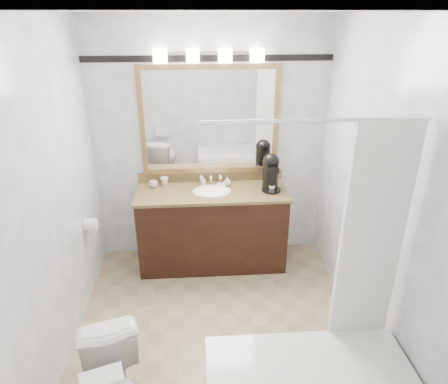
{
  "coord_description": "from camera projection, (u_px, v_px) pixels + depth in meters",
  "views": [
    {
      "loc": [
        -0.14,
        -2.66,
        2.49
      ],
      "look_at": [
        0.08,
        0.35,
        1.13
      ],
      "focal_mm": 32.0,
      "sensor_mm": 36.0,
      "label": 1
    }
  ],
  "objects": [
    {
      "name": "vanity",
      "position": [
        212.0,
        226.0,
        4.2
      ],
      "size": [
        1.53,
        0.58,
        0.97
      ],
      "color": "black",
      "rests_on": "ground"
    },
    {
      "name": "mirror",
      "position": [
        210.0,
        121.0,
        4.0
      ],
      "size": [
        1.4,
        0.04,
        1.1
      ],
      "color": "#A07A48",
      "rests_on": "room"
    },
    {
      "name": "vanity_light_bar",
      "position": [
        209.0,
        55.0,
        3.69
      ],
      "size": [
        1.02,
        0.14,
        0.12
      ],
      "color": "silver",
      "rests_on": "room"
    },
    {
      "name": "tp_roll",
      "position": [
        91.0,
        225.0,
        3.7
      ],
      "size": [
        0.11,
        0.12,
        0.12
      ],
      "primitive_type": "cylinder",
      "rotation": [
        0.0,
        1.57,
        0.0
      ],
      "color": "white",
      "rests_on": "room"
    },
    {
      "name": "accent_stripe",
      "position": [
        209.0,
        58.0,
        3.77
      ],
      "size": [
        2.4,
        0.01,
        0.06
      ],
      "primitive_type": "cube",
      "color": "black",
      "rests_on": "room"
    },
    {
      "name": "room",
      "position": [
        217.0,
        197.0,
        2.94
      ],
      "size": [
        2.42,
        2.62,
        2.52
      ],
      "color": "gray",
      "rests_on": "ground"
    },
    {
      "name": "soap_bottle_a",
      "position": [
        204.0,
        181.0,
        4.14
      ],
      "size": [
        0.04,
        0.04,
        0.09
      ],
      "primitive_type": "imported",
      "rotation": [
        0.0,
        0.0,
        0.06
      ],
      "color": "white",
      "rests_on": "vanity"
    },
    {
      "name": "soap_bottle_b",
      "position": [
        227.0,
        181.0,
        4.14
      ],
      "size": [
        0.08,
        0.08,
        0.09
      ],
      "primitive_type": "imported",
      "rotation": [
        0.0,
        0.0,
        0.13
      ],
      "color": "white",
      "rests_on": "vanity"
    },
    {
      "name": "cup_right",
      "position": [
        165.0,
        181.0,
        4.16
      ],
      "size": [
        0.11,
        0.11,
        0.08
      ],
      "primitive_type": "imported",
      "rotation": [
        0.0,
        0.0,
        0.33
      ],
      "color": "white",
      "rests_on": "vanity"
    },
    {
      "name": "tissue_box",
      "position": [
        102.0,
        382.0,
        2.09
      ],
      "size": [
        0.25,
        0.18,
        0.09
      ],
      "primitive_type": "cube",
      "rotation": [
        0.0,
        0.0,
        0.31
      ],
      "color": "white",
      "rests_on": "toilet"
    },
    {
      "name": "cup_left",
      "position": [
        154.0,
        184.0,
        4.1
      ],
      "size": [
        0.11,
        0.11,
        0.07
      ],
      "primitive_type": "imported",
      "rotation": [
        0.0,
        0.0,
        0.3
      ],
      "color": "white",
      "rests_on": "vanity"
    },
    {
      "name": "soap_bar",
      "position": [
        221.0,
        185.0,
        4.14
      ],
      "size": [
        0.09,
        0.07,
        0.03
      ],
      "primitive_type": "cube",
      "rotation": [
        0.0,
        0.0,
        0.23
      ],
      "color": "beige",
      "rests_on": "vanity"
    },
    {
      "name": "coffee_maker",
      "position": [
        271.0,
        171.0,
        4.0
      ],
      "size": [
        0.19,
        0.24,
        0.37
      ],
      "rotation": [
        0.0,
        0.0,
        0.04
      ],
      "color": "black",
      "rests_on": "vanity"
    }
  ]
}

